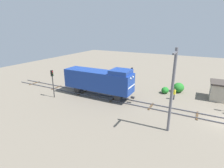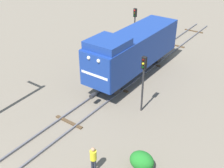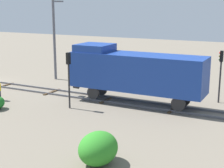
# 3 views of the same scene
# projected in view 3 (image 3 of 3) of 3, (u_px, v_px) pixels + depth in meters

# --- Properties ---
(locomotive) EXTENTS (2.90, 11.60, 4.60)m
(locomotive) POSITION_uv_depth(u_px,v_px,m) (134.00, 71.00, 27.69)
(locomotive) COLOR navy
(locomotive) RESTS_ON railway_track
(traffic_signal_mid) EXTENTS (0.32, 0.34, 4.42)m
(traffic_signal_mid) POSITION_uv_depth(u_px,v_px,m) (69.00, 70.00, 26.47)
(traffic_signal_mid) COLOR #262628
(traffic_signal_mid) RESTS_ON ground
(traffic_signal_far) EXTENTS (0.32, 0.34, 4.36)m
(traffic_signal_far) POSITION_uv_depth(u_px,v_px,m) (221.00, 67.00, 28.04)
(traffic_signal_far) COLOR #262628
(traffic_signal_far) RESTS_ON ground
(catenary_mast) EXTENTS (1.94, 0.28, 8.74)m
(catenary_mast) POSITION_uv_depth(u_px,v_px,m) (55.00, 37.00, 36.77)
(catenary_mast) COLOR #595960
(catenary_mast) RESTS_ON ground
(bush_mid) EXTENTS (2.36, 1.93, 1.72)m
(bush_mid) POSITION_uv_depth(u_px,v_px,m) (98.00, 148.00, 17.44)
(bush_mid) COLOR #2E8626
(bush_mid) RESTS_ON ground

